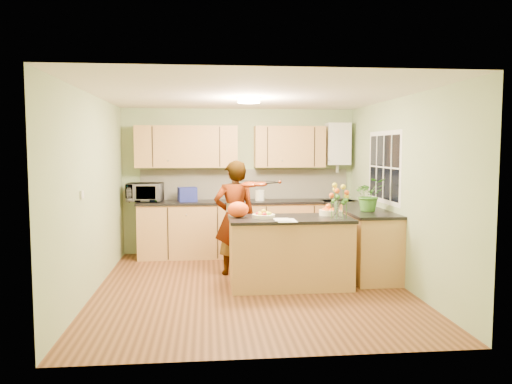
{
  "coord_description": "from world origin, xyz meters",
  "views": [
    {
      "loc": [
        -0.57,
        -6.41,
        1.82
      ],
      "look_at": [
        0.12,
        0.5,
        1.21
      ],
      "focal_mm": 35.0,
      "sensor_mm": 36.0,
      "label": 1
    }
  ],
  "objects": [
    {
      "name": "papers",
      "position": [
        0.42,
        -0.29,
        0.92
      ],
      "size": [
        0.24,
        0.33,
        0.01
      ],
      "primitive_type": "cube",
      "color": "white",
      "rests_on": "peninsula_island"
    },
    {
      "name": "upper_cabinets",
      "position": [
        -0.18,
        2.08,
        1.85
      ],
      "size": [
        3.2,
        0.34,
        0.7
      ],
      "color": "tan",
      "rests_on": "wall_back"
    },
    {
      "name": "splashback",
      "position": [
        0.1,
        2.23,
        1.2
      ],
      "size": [
        3.6,
        0.02,
        0.52
      ],
      "primitive_type": "cube",
      "color": "white",
      "rests_on": "back_counter"
    },
    {
      "name": "boiler",
      "position": [
        1.7,
        2.09,
        1.9
      ],
      "size": [
        0.4,
        0.3,
        0.86
      ],
      "color": "white",
      "rests_on": "wall_back"
    },
    {
      "name": "ceiling",
      "position": [
        0.0,
        0.0,
        2.5
      ],
      "size": [
        4.0,
        4.5,
        0.02
      ],
      "primitive_type": "cube",
      "color": "white",
      "rests_on": "wall_back"
    },
    {
      "name": "fruit_dish",
      "position": [
        0.17,
        0.01,
        0.96
      ],
      "size": [
        0.3,
        0.3,
        0.1
      ],
      "color": "#FAF0C8",
      "rests_on": "peninsula_island"
    },
    {
      "name": "wall_right",
      "position": [
        2.0,
        0.0,
        1.25
      ],
      "size": [
        0.02,
        4.5,
        2.5
      ],
      "primitive_type": "cube",
      "color": "#96B07D",
      "rests_on": "floor"
    },
    {
      "name": "light_switch",
      "position": [
        -1.99,
        -0.6,
        1.3
      ],
      "size": [
        0.02,
        0.09,
        0.09
      ],
      "primitive_type": "cube",
      "color": "white",
      "rests_on": "wall_left"
    },
    {
      "name": "jar_white",
      "position": [
        0.35,
        1.94,
        1.03
      ],
      "size": [
        0.14,
        0.14,
        0.18
      ],
      "primitive_type": "cylinder",
      "rotation": [
        0.0,
        0.0,
        -0.24
      ],
      "color": "white",
      "rests_on": "back_counter"
    },
    {
      "name": "violin",
      "position": [
        0.03,
        0.49,
        1.32
      ],
      "size": [
        0.68,
        0.59,
        0.17
      ],
      "primitive_type": null,
      "rotation": [
        0.17,
        0.0,
        -0.61
      ],
      "color": "#540D05",
      "rests_on": "violinist"
    },
    {
      "name": "back_counter",
      "position": [
        0.1,
        1.95,
        0.47
      ],
      "size": [
        3.64,
        0.62,
        0.94
      ],
      "color": "tan",
      "rests_on": "floor"
    },
    {
      "name": "peninsula_island",
      "position": [
        0.52,
        0.01,
        0.46
      ],
      "size": [
        1.6,
        0.82,
        0.92
      ],
      "color": "tan",
      "rests_on": "floor"
    },
    {
      "name": "blue_box",
      "position": [
        -0.89,
        1.94,
        1.06
      ],
      "size": [
        0.34,
        0.28,
        0.24
      ],
      "primitive_type": "cube",
      "rotation": [
        0.0,
        0.0,
        0.23
      ],
      "color": "navy",
      "rests_on": "back_counter"
    },
    {
      "name": "wall_front",
      "position": [
        0.0,
        -2.25,
        1.25
      ],
      "size": [
        4.0,
        0.02,
        2.5
      ],
      "primitive_type": "cube",
      "color": "#96B07D",
      "rests_on": "floor"
    },
    {
      "name": "orange_bag",
      "position": [
        -0.16,
        0.06,
        1.02
      ],
      "size": [
        0.32,
        0.28,
        0.21
      ],
      "primitive_type": "ellipsoid",
      "rotation": [
        0.0,
        0.0,
        0.18
      ],
      "color": "#FF4D15",
      "rests_on": "peninsula_island"
    },
    {
      "name": "ceiling_lamp",
      "position": [
        0.0,
        0.3,
        2.46
      ],
      "size": [
        0.3,
        0.3,
        0.07
      ],
      "color": "#FFEABF",
      "rests_on": "ceiling"
    },
    {
      "name": "flower_vase",
      "position": [
        1.12,
        -0.17,
        1.25
      ],
      "size": [
        0.27,
        0.27,
        0.5
      ],
      "rotation": [
        0.0,
        0.0,
        0.01
      ],
      "color": "silver",
      "rests_on": "peninsula_island"
    },
    {
      "name": "wall_back",
      "position": [
        0.0,
        2.25,
        1.25
      ],
      "size": [
        4.0,
        0.02,
        2.5
      ],
      "primitive_type": "cube",
      "color": "#96B07D",
      "rests_on": "floor"
    },
    {
      "name": "orange_bowl",
      "position": [
        1.07,
        0.16,
        0.98
      ],
      "size": [
        0.25,
        0.25,
        0.15
      ],
      "color": "#FAF0C8",
      "rests_on": "peninsula_island"
    },
    {
      "name": "potted_plant",
      "position": [
        1.7,
        0.36,
        1.18
      ],
      "size": [
        0.44,
        0.39,
        0.47
      ],
      "primitive_type": "imported",
      "rotation": [
        0.0,
        0.0,
        0.05
      ],
      "color": "#3E7B29",
      "rests_on": "right_counter"
    },
    {
      "name": "wall_left",
      "position": [
        -2.0,
        0.0,
        1.25
      ],
      "size": [
        0.02,
        4.5,
        2.5
      ],
      "primitive_type": "cube",
      "color": "#96B07D",
      "rests_on": "floor"
    },
    {
      "name": "kettle",
      "position": [
        -0.12,
        1.96,
        1.07
      ],
      "size": [
        0.17,
        0.17,
        0.32
      ],
      "rotation": [
        0.0,
        0.0,
        0.09
      ],
      "color": "#B2B1B6",
      "rests_on": "back_counter"
    },
    {
      "name": "floor",
      "position": [
        0.0,
        0.0,
        0.0
      ],
      "size": [
        4.5,
        4.5,
        0.0
      ],
      "primitive_type": "plane",
      "color": "#512C17",
      "rests_on": "ground"
    },
    {
      "name": "microwave",
      "position": [
        -1.59,
        1.98,
        1.09
      ],
      "size": [
        0.6,
        0.45,
        0.31
      ],
      "primitive_type": "imported",
      "rotation": [
        0.0,
        0.0,
        -0.13
      ],
      "color": "white",
      "rests_on": "back_counter"
    },
    {
      "name": "violinist",
      "position": [
        -0.17,
        0.71,
        0.83
      ],
      "size": [
        0.65,
        0.47,
        1.65
      ],
      "primitive_type": "imported",
      "rotation": [
        0.0,
        0.0,
        3.26
      ],
      "color": "#E0A689",
      "rests_on": "floor"
    },
    {
      "name": "right_counter",
      "position": [
        1.7,
        0.85,
        0.47
      ],
      "size": [
        0.62,
        2.24,
        0.94
      ],
      "color": "tan",
      "rests_on": "floor"
    },
    {
      "name": "window_right",
      "position": [
        1.99,
        0.6,
        1.55
      ],
      "size": [
        0.01,
        1.3,
        1.05
      ],
      "color": "white",
      "rests_on": "wall_right"
    },
    {
      "name": "jar_cream",
      "position": [
        0.3,
        1.95,
        1.03
      ],
      "size": [
        0.11,
        0.11,
        0.17
      ],
      "primitive_type": "cylinder",
      "rotation": [
        0.0,
        0.0,
        -0.04
      ],
      "color": "#FAF0C8",
      "rests_on": "back_counter"
    }
  ]
}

